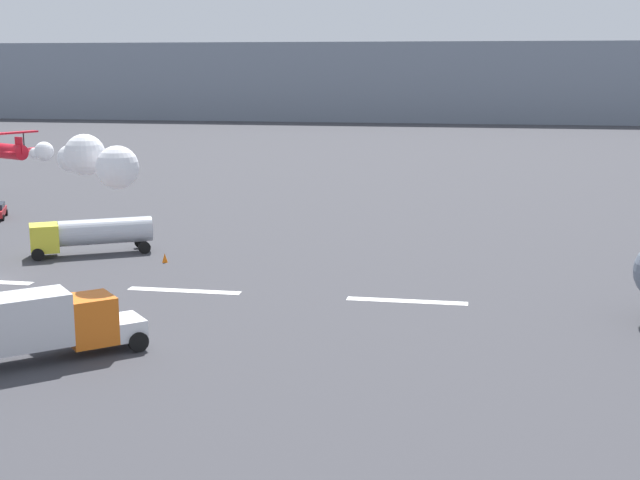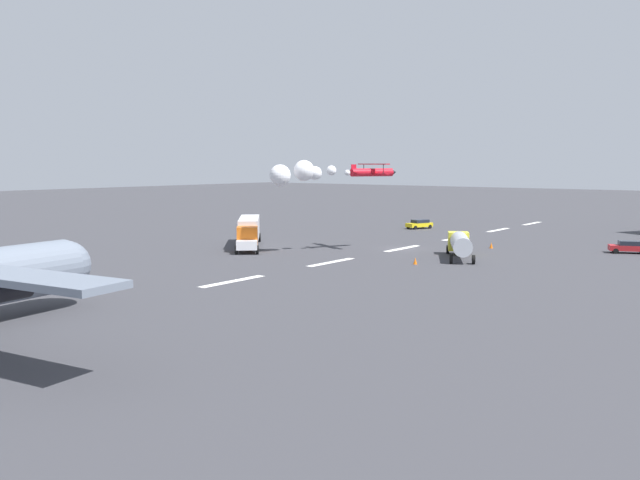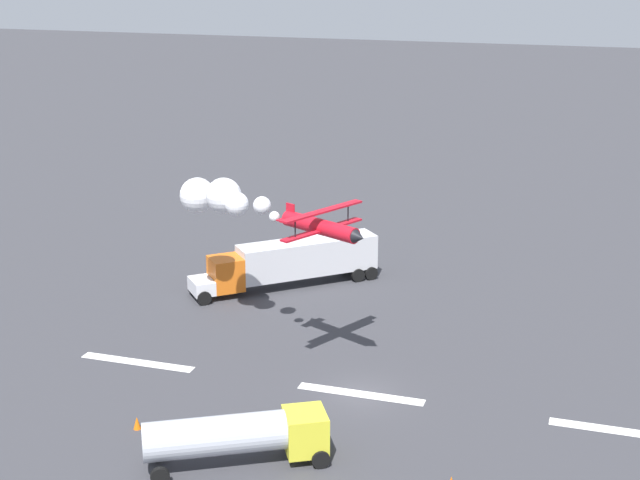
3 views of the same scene
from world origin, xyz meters
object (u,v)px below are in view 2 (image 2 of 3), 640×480
traffic_cone_far (415,261)px  semi_truck_orange (249,230)px  traffic_cone_near (491,245)px  fuel_tanker_truck (460,243)px  followme_car_yellow (419,224)px  airport_staff_sedan (629,247)px  stunt_biplane_red (310,173)px

traffic_cone_far → semi_truck_orange: bearing=-91.2°
traffic_cone_near → traffic_cone_far: 18.28m
fuel_tanker_truck → traffic_cone_far: (7.06, -1.85, -1.37)m
followme_car_yellow → airport_staff_sedan: same height
airport_staff_sedan → traffic_cone_near: 16.34m
traffic_cone_near → semi_truck_orange: bearing=-55.7°
airport_staff_sedan → traffic_cone_near: size_ratio=6.50×
followme_car_yellow → stunt_biplane_red: bearing=8.0°
airport_staff_sedan → traffic_cone_near: airport_staff_sedan is taller
traffic_cone_near → stunt_biplane_red: bearing=-40.2°
stunt_biplane_red → semi_truck_orange: 13.12m
semi_truck_orange → airport_staff_sedan: bearing=119.5°
fuel_tanker_truck → followme_car_yellow: fuel_tanker_truck is taller
fuel_tanker_truck → traffic_cone_near: (-11.20, -1.03, -1.37)m
followme_car_yellow → traffic_cone_far: (36.03, 19.60, -0.44)m
airport_staff_sedan → traffic_cone_far: size_ratio=6.50×
stunt_biplane_red → traffic_cone_far: (0.04, 14.54, -9.41)m
semi_truck_orange → stunt_biplane_red: bearing=87.5°
airport_staff_sedan → traffic_cone_far: airport_staff_sedan is taller
stunt_biplane_red → airport_staff_sedan: 39.90m
semi_truck_orange → followme_car_yellow: (-35.52, 5.59, -1.32)m
fuel_tanker_truck → traffic_cone_near: fuel_tanker_truck is taller
followme_car_yellow → traffic_cone_near: 27.08m
stunt_biplane_red → followme_car_yellow: size_ratio=3.19×
semi_truck_orange → airport_staff_sedan: size_ratio=2.76×
followme_car_yellow → traffic_cone_far: followme_car_yellow is taller
stunt_biplane_red → airport_staff_sedan: (-23.84, 30.71, -8.97)m
airport_staff_sedan → traffic_cone_far: bearing=-34.1°
stunt_biplane_red → fuel_tanker_truck: 19.56m
followme_car_yellow → traffic_cone_near: (17.76, 20.43, -0.44)m
fuel_tanker_truck → followme_car_yellow: 36.06m
stunt_biplane_red → traffic_cone_near: size_ratio=20.86×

